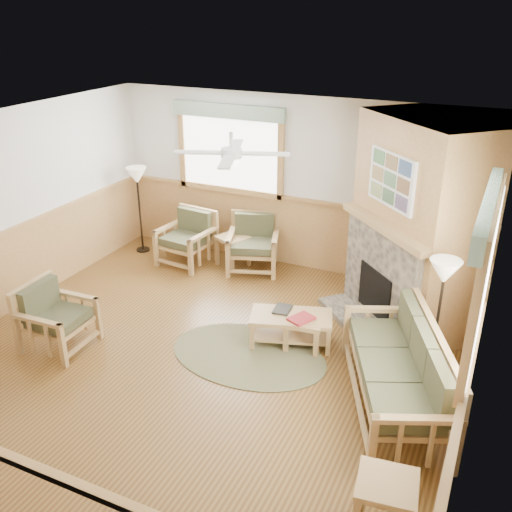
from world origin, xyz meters
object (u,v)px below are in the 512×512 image
at_px(coffee_table, 291,329).
at_px(floor_lamp_right, 437,321).
at_px(armchair_back_right, 253,244).
at_px(armchair_back_left, 186,239).
at_px(armchair_left, 57,317).
at_px(footstool, 304,332).
at_px(sofa, 395,369).
at_px(end_table_sofa, 385,507).
at_px(floor_lamp_left, 140,210).
at_px(end_table_chairs, 233,251).

height_order(coffee_table, floor_lamp_right, floor_lamp_right).
xyz_separation_m(armchair_back_right, floor_lamp_right, (3.06, -1.77, 0.31)).
relative_size(armchair_back_left, armchair_left, 1.04).
bearing_deg(footstool, sofa, -28.79).
relative_size(end_table_sofa, floor_lamp_left, 0.36).
relative_size(armchair_left, end_table_sofa, 1.56).
distance_m(sofa, armchair_left, 4.03).
distance_m(armchair_back_left, end_table_chairs, 0.78).
bearing_deg(end_table_chairs, armchair_back_right, 0.00).
xyz_separation_m(end_table_sofa, floor_lamp_left, (-5.10, 3.93, 0.47)).
relative_size(coffee_table, footstool, 2.21).
bearing_deg(sofa, end_table_chairs, -151.35).
bearing_deg(end_table_sofa, floor_lamp_left, 142.38).
height_order(end_table_chairs, end_table_sofa, end_table_sofa).
height_order(armchair_back_right, floor_lamp_right, floor_lamp_right).
distance_m(sofa, footstool, 1.44).
height_order(armchair_back_left, armchair_left, armchair_back_left).
bearing_deg(floor_lamp_left, armchair_left, -74.23).
xyz_separation_m(armchair_back_right, end_table_chairs, (-0.36, 0.00, -0.18)).
bearing_deg(sofa, armchair_left, -104.92).
relative_size(armchair_left, footstool, 1.82).
bearing_deg(coffee_table, armchair_back_right, 109.54).
distance_m(armchair_left, floor_lamp_left, 3.04).
relative_size(armchair_left, coffee_table, 0.83).
distance_m(sofa, armchair_back_right, 3.69).
bearing_deg(sofa, floor_lamp_right, 133.50).
relative_size(end_table_chairs, floor_lamp_left, 0.34).
relative_size(armchair_back_left, end_table_sofa, 1.62).
height_order(coffee_table, end_table_chairs, end_table_chairs).
xyz_separation_m(sofa, end_table_chairs, (-3.13, 2.44, -0.21)).
xyz_separation_m(armchair_left, end_table_sofa, (4.28, -1.02, -0.15)).
distance_m(footstool, floor_lamp_left, 3.96).
xyz_separation_m(armchair_back_left, end_table_sofa, (4.14, -3.81, -0.17)).
distance_m(end_table_chairs, floor_lamp_left, 1.76).
bearing_deg(armchair_left, armchair_back_right, -24.17).
height_order(armchair_back_right, coffee_table, armchair_back_right).
xyz_separation_m(sofa, floor_lamp_right, (0.29, 0.67, 0.28)).
relative_size(end_table_chairs, footstool, 1.10).
bearing_deg(sofa, coffee_table, -138.73).
distance_m(armchair_left, footstool, 3.04).
bearing_deg(sofa, end_table_sofa, -13.24).
xyz_separation_m(sofa, footstool, (-1.24, 0.68, -0.26)).
bearing_deg(coffee_table, armchair_back_left, 130.04).
xyz_separation_m(coffee_table, end_table_sofa, (1.71, -2.28, 0.06)).
relative_size(armchair_left, floor_lamp_right, 0.56).
xyz_separation_m(sofa, floor_lamp_left, (-4.81, 2.32, 0.28)).
distance_m(sofa, floor_lamp_right, 0.78).
bearing_deg(floor_lamp_left, armchair_back_right, 3.49).
height_order(sofa, armchair_left, sofa).
height_order(sofa, floor_lamp_left, floor_lamp_left).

